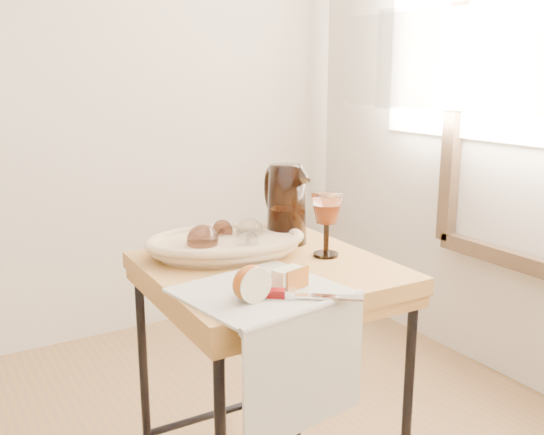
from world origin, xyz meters
TOP-DOWN VIEW (x-y plane):
  - side_table at (0.62, 0.42)m, footprint 0.57×0.57m
  - tea_towel at (0.51, 0.26)m, footprint 0.35×0.32m
  - bread_basket at (0.57, 0.54)m, footprint 0.41×0.32m
  - goblet_lying_a at (0.53, 0.56)m, footprint 0.15×0.14m
  - goblet_lying_b at (0.62, 0.52)m, footprint 0.12×0.14m
  - pitcher at (0.76, 0.56)m, footprint 0.20×0.26m
  - wine_goblet at (0.78, 0.40)m, footprint 0.08×0.08m
  - apple_half at (0.46, 0.23)m, footprint 0.08×0.05m
  - apple_wedge at (0.56, 0.24)m, footprint 0.07×0.05m
  - table_knife at (0.54, 0.19)m, footprint 0.21×0.18m

SIDE VIEW (x-z plane):
  - side_table at x=0.62m, z-range 0.00..0.70m
  - tea_towel at x=0.51m, z-range 0.70..0.71m
  - table_knife at x=0.54m, z-range 0.71..0.73m
  - bread_basket at x=0.57m, z-range 0.70..0.75m
  - apple_wedge at x=0.56m, z-range 0.71..0.75m
  - apple_half at x=0.46m, z-range 0.71..0.78m
  - goblet_lying_b at x=0.62m, z-range 0.71..0.79m
  - goblet_lying_a at x=0.53m, z-range 0.71..0.79m
  - wine_goblet at x=0.78m, z-range 0.70..0.87m
  - pitcher at x=0.76m, z-range 0.68..0.93m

